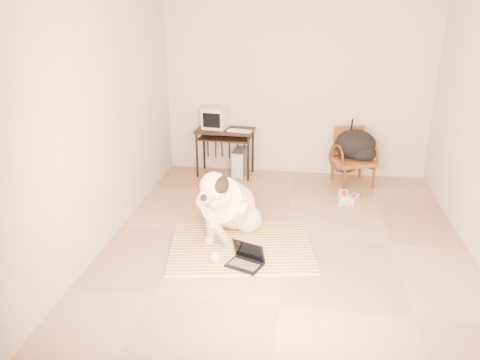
% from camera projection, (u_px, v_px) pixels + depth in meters
% --- Properties ---
extents(floor, '(4.50, 4.50, 0.00)m').
position_uv_depth(floor, '(286.00, 237.00, 5.42)').
color(floor, '#96785C').
rests_on(floor, ground).
extents(wall_back, '(4.50, 0.00, 4.50)m').
position_uv_depth(wall_back, '(297.00, 87.00, 7.01)').
color(wall_back, '#C3B49F').
rests_on(wall_back, floor).
extents(wall_front, '(4.50, 0.00, 4.50)m').
position_uv_depth(wall_front, '(276.00, 214.00, 2.85)').
color(wall_front, '#C3B49F').
rests_on(wall_front, floor).
extents(wall_left, '(0.00, 4.50, 4.50)m').
position_uv_depth(wall_left, '(110.00, 118.00, 5.19)').
color(wall_left, '#C3B49F').
rests_on(wall_left, floor).
extents(rug, '(1.74, 1.44, 0.02)m').
position_uv_depth(rug, '(241.00, 246.00, 5.20)').
color(rug, '#C07519').
rests_on(rug, floor).
extents(dog, '(0.70, 1.35, 0.98)m').
position_uv_depth(dog, '(228.00, 206.00, 5.31)').
color(dog, silver).
rests_on(dog, rug).
extents(laptop, '(0.42, 0.37, 0.25)m').
position_uv_depth(laptop, '(246.00, 259.00, 4.81)').
color(laptop, black).
rests_on(laptop, rug).
extents(computer_desk, '(0.90, 0.53, 0.73)m').
position_uv_depth(computer_desk, '(225.00, 136.00, 7.14)').
color(computer_desk, black).
rests_on(computer_desk, floor).
extents(crt_monitor, '(0.40, 0.38, 0.31)m').
position_uv_depth(crt_monitor, '(215.00, 118.00, 7.15)').
color(crt_monitor, beige).
rests_on(crt_monitor, computer_desk).
extents(desk_keyboard, '(0.38, 0.19, 0.02)m').
position_uv_depth(desk_keyboard, '(239.00, 131.00, 7.00)').
color(desk_keyboard, beige).
rests_on(desk_keyboard, computer_desk).
extents(pc_tower, '(0.21, 0.45, 0.41)m').
position_uv_depth(pc_tower, '(240.00, 162.00, 7.30)').
color(pc_tower, '#49494C').
rests_on(pc_tower, floor).
extents(rattan_chair, '(0.69, 0.68, 0.82)m').
position_uv_depth(rattan_chair, '(352.00, 157.00, 6.89)').
color(rattan_chair, brown).
rests_on(rattan_chair, floor).
extents(backpack, '(0.60, 0.52, 0.44)m').
position_uv_depth(backpack, '(357.00, 146.00, 6.81)').
color(backpack, black).
rests_on(backpack, rattan_chair).
extents(sneaker_left, '(0.14, 0.34, 0.12)m').
position_uv_depth(sneaker_left, '(343.00, 198.00, 6.36)').
color(sneaker_left, silver).
rests_on(sneaker_left, floor).
extents(sneaker_right, '(0.21, 0.29, 0.09)m').
position_uv_depth(sneaker_right, '(353.00, 200.00, 6.33)').
color(sneaker_right, silver).
rests_on(sneaker_right, floor).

